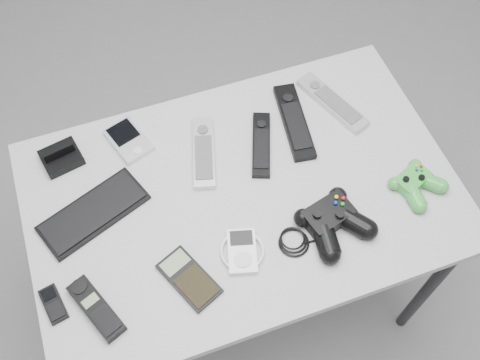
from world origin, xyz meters
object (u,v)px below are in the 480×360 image
object	(u,v)px
remote_black_b	(294,121)
mobile_phone	(53,304)
cordless_handset	(96,308)
controller_black	(333,220)
calculator	(189,278)
mp3_player	(242,251)
remote_black_a	(261,144)
pda	(128,140)
desk	(242,204)
remote_silver_a	(204,152)
controller_green	(416,183)
pda_keyboard	(93,212)
remote_silver_b	(332,102)

from	to	relation	value
remote_black_b	mobile_phone	size ratio (longest dim) A/B	2.78
cordless_handset	controller_black	xyz separation A→B (m)	(0.57, 0.02, 0.01)
remote_black_b	calculator	world-z (taller)	remote_black_b
mobile_phone	mp3_player	world-z (taller)	mp3_player
remote_black_a	cordless_handset	world-z (taller)	cordless_handset
calculator	remote_black_a	bearing A→B (deg)	21.96
cordless_handset	mobile_phone	bearing A→B (deg)	131.24
pda	mp3_player	world-z (taller)	same
desk	pda	world-z (taller)	pda
remote_silver_a	mobile_phone	bearing A→B (deg)	-132.05
mobile_phone	controller_green	distance (m)	0.90
pda	calculator	world-z (taller)	pda
pda_keyboard	controller_black	distance (m)	0.57
remote_black_b	mp3_player	xyz separation A→B (m)	(-0.26, -0.30, -0.00)
pda	remote_black_b	bearing A→B (deg)	-29.87
desk	remote_black_a	bearing A→B (deg)	50.61
remote_silver_b	controller_black	xyz separation A→B (m)	(-0.15, -0.33, 0.02)
mobile_phone	controller_green	bearing A→B (deg)	-11.19
pda_keyboard	remote_silver_a	bearing A→B (deg)	-7.05
pda	cordless_handset	world-z (taller)	cordless_handset
desk	remote_black_b	world-z (taller)	remote_black_b
remote_silver_b	pda_keyboard	bearing A→B (deg)	168.63
mp3_player	controller_green	distance (m)	0.47
mobile_phone	remote_black_b	bearing A→B (deg)	10.92
remote_silver_a	mobile_phone	world-z (taller)	remote_silver_a
pda_keyboard	controller_black	size ratio (longest dim) A/B	0.96
controller_green	remote_black_b	bearing A→B (deg)	104.80
remote_silver_a	controller_black	bearing A→B (deg)	-36.56
remote_silver_b	controller_green	world-z (taller)	controller_green
pda	mobile_phone	bearing A→B (deg)	-143.31
pda_keyboard	mobile_phone	world-z (taller)	pda_keyboard
pda_keyboard	calculator	world-z (taller)	pda_keyboard
controller_green	pda	bearing A→B (deg)	128.17
desk	controller_green	bearing A→B (deg)	-17.51
pda_keyboard	remote_silver_a	distance (m)	0.31
remote_black_b	controller_green	world-z (taller)	controller_green
controller_black	controller_green	xyz separation A→B (m)	(0.24, 0.03, -0.01)
remote_silver_a	controller_green	bearing A→B (deg)	-13.77
remote_black_a	mp3_player	size ratio (longest dim) A/B	1.79
calculator	pda	bearing A→B (deg)	71.79
remote_silver_a	mobile_phone	xyz separation A→B (m)	(-0.44, -0.27, -0.00)
pda_keyboard	mobile_phone	xyz separation A→B (m)	(-0.13, -0.19, -0.00)
pda	controller_black	size ratio (longest dim) A/B	0.46
mobile_phone	remote_silver_a	bearing A→B (deg)	20.47
controller_green	desk	bearing A→B (deg)	140.83
remote_black_a	cordless_handset	xyz separation A→B (m)	(-0.50, -0.29, 0.00)
controller_green	pda_keyboard	bearing A→B (deg)	144.22
remote_silver_a	calculator	distance (m)	0.34
remote_silver_b	cordless_handset	bearing A→B (deg)	-174.99
remote_black_a	pda	bearing A→B (deg)	179.30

